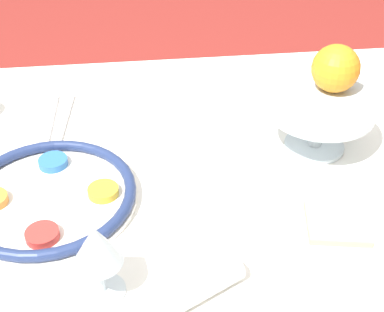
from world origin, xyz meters
name	(u,v)px	position (x,y,z in m)	size (l,w,h in m)	color
dining_table	(155,309)	(0.00, 0.00, 0.38)	(1.32, 0.96, 0.77)	white
seder_plate	(50,196)	(-0.17, -0.04, 0.78)	(0.31, 0.31, 0.03)	white
wine_glass	(99,248)	(-0.07, -0.25, 0.86)	(0.07, 0.07, 0.13)	silver
fruit_stand	(322,109)	(0.34, 0.07, 0.86)	(0.21, 0.21, 0.11)	silver
orange_fruit	(337,68)	(0.37, 0.10, 0.93)	(0.09, 0.09, 0.09)	orange
bread_plate	(338,225)	(0.31, -0.16, 0.77)	(0.18, 0.18, 0.02)	silver
napkin_roll	(186,296)	(0.04, -0.28, 0.79)	(0.19, 0.12, 0.04)	white
cup_near	(344,93)	(0.44, 0.20, 0.81)	(0.08, 0.08, 0.08)	silver
fork_left	(50,121)	(-0.19, 0.22, 0.77)	(0.03, 0.20, 0.01)	silver
fork_right	(65,120)	(-0.16, 0.22, 0.77)	(0.04, 0.20, 0.01)	silver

